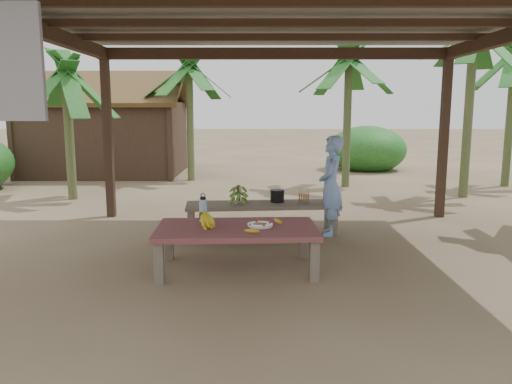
{
  "coord_description": "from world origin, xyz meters",
  "views": [
    {
      "loc": [
        -0.31,
        -6.04,
        1.81
      ],
      "look_at": [
        -0.32,
        0.03,
        0.8
      ],
      "focal_mm": 35.0,
      "sensor_mm": 36.0,
      "label": 1
    }
  ],
  "objects_px": {
    "work_table": "(237,232)",
    "cooking_pot": "(277,196)",
    "water_flask": "(203,210)",
    "woman": "(331,186)",
    "bench": "(262,207)",
    "plate": "(260,225)",
    "ripe_banana_bunch": "(201,219)"
  },
  "relations": [
    {
      "from": "work_table",
      "to": "cooking_pot",
      "type": "xyz_separation_m",
      "value": [
        0.53,
        1.79,
        0.1
      ]
    },
    {
      "from": "ripe_banana_bunch",
      "to": "plate",
      "type": "distance_m",
      "value": 0.67
    },
    {
      "from": "work_table",
      "to": "woman",
      "type": "height_order",
      "value": "woman"
    },
    {
      "from": "ripe_banana_bunch",
      "to": "woman",
      "type": "bearing_deg",
      "value": 43.71
    },
    {
      "from": "plate",
      "to": "water_flask",
      "type": "height_order",
      "value": "water_flask"
    },
    {
      "from": "water_flask",
      "to": "woman",
      "type": "relative_size",
      "value": 0.23
    },
    {
      "from": "woman",
      "to": "cooking_pot",
      "type": "bearing_deg",
      "value": -90.74
    },
    {
      "from": "bench",
      "to": "plate",
      "type": "relative_size",
      "value": 7.82
    },
    {
      "from": "plate",
      "to": "water_flask",
      "type": "relative_size",
      "value": 0.85
    },
    {
      "from": "bench",
      "to": "cooking_pot",
      "type": "xyz_separation_m",
      "value": [
        0.23,
        0.12,
        0.14
      ]
    },
    {
      "from": "water_flask",
      "to": "woman",
      "type": "distance_m",
      "value": 2.15
    },
    {
      "from": "bench",
      "to": "woman",
      "type": "xyz_separation_m",
      "value": [
        0.99,
        -0.08,
        0.33
      ]
    },
    {
      "from": "work_table",
      "to": "ripe_banana_bunch",
      "type": "distance_m",
      "value": 0.43
    },
    {
      "from": "water_flask",
      "to": "woman",
      "type": "bearing_deg",
      "value": 37.89
    },
    {
      "from": "work_table",
      "to": "bench",
      "type": "bearing_deg",
      "value": 77.32
    },
    {
      "from": "cooking_pot",
      "to": "plate",
      "type": "bearing_deg",
      "value": -98.47
    },
    {
      "from": "ripe_banana_bunch",
      "to": "cooking_pot",
      "type": "xyz_separation_m",
      "value": [
        0.93,
        1.81,
        -0.06
      ]
    },
    {
      "from": "bench",
      "to": "woman",
      "type": "bearing_deg",
      "value": -9.26
    },
    {
      "from": "water_flask",
      "to": "cooking_pot",
      "type": "bearing_deg",
      "value": 58.28
    },
    {
      "from": "ripe_banana_bunch",
      "to": "cooking_pot",
      "type": "distance_m",
      "value": 2.04
    },
    {
      "from": "cooking_pot",
      "to": "water_flask",
      "type": "bearing_deg",
      "value": -121.72
    },
    {
      "from": "plate",
      "to": "water_flask",
      "type": "distance_m",
      "value": 0.73
    },
    {
      "from": "work_table",
      "to": "plate",
      "type": "height_order",
      "value": "plate"
    },
    {
      "from": "plate",
      "to": "cooking_pot",
      "type": "relative_size",
      "value": 1.4
    },
    {
      "from": "cooking_pot",
      "to": "woman",
      "type": "relative_size",
      "value": 0.14
    },
    {
      "from": "bench",
      "to": "ripe_banana_bunch",
      "type": "bearing_deg",
      "value": -117.16
    },
    {
      "from": "work_table",
      "to": "ripe_banana_bunch",
      "type": "bearing_deg",
      "value": -179.75
    },
    {
      "from": "work_table",
      "to": "woman",
      "type": "relative_size",
      "value": 1.28
    },
    {
      "from": "work_table",
      "to": "plate",
      "type": "distance_m",
      "value": 0.28
    },
    {
      "from": "cooking_pot",
      "to": "woman",
      "type": "distance_m",
      "value": 0.81
    },
    {
      "from": "work_table",
      "to": "ripe_banana_bunch",
      "type": "xyz_separation_m",
      "value": [
        -0.4,
        -0.02,
        0.16
      ]
    },
    {
      "from": "bench",
      "to": "woman",
      "type": "distance_m",
      "value": 1.05
    }
  ]
}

